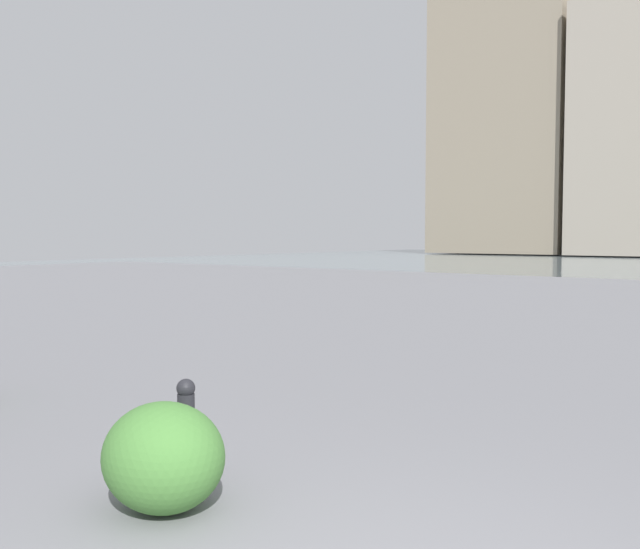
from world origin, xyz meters
TOP-DOWN VIEW (x-y plane):
  - building_annex at (25.05, -65.58)m, footprint 13.53×11.39m
  - bollard_near at (2.20, -1.18)m, footprint 0.13×0.13m
  - shrub_low at (1.85, -0.69)m, footprint 0.78×0.70m

SIDE VIEW (x-z plane):
  - shrub_low at x=1.85m, z-range 0.00..0.66m
  - bollard_near at x=2.20m, z-range 0.02..0.70m
  - building_annex at x=25.05m, z-range 0.00..28.52m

